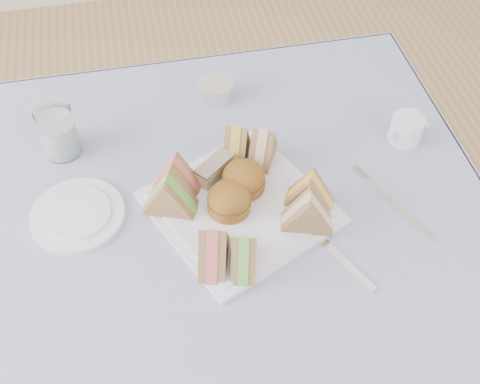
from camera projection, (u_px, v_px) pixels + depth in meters
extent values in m
cube|color=brown|center=(222.00, 342.00, 1.32)|extent=(0.90, 0.90, 0.74)
cube|color=#9AA3CB|center=(216.00, 244.00, 1.03)|extent=(1.02, 1.02, 0.01)
cube|color=white|center=(240.00, 208.00, 1.07)|extent=(0.37, 0.37, 0.01)
cylinder|color=#9D6C1F|center=(229.00, 200.00, 1.04)|extent=(0.10, 0.10, 0.05)
cylinder|color=#9D6C1F|center=(244.00, 178.00, 1.07)|extent=(0.11, 0.11, 0.05)
cube|color=#CEC37A|center=(215.00, 169.00, 1.10)|extent=(0.08, 0.07, 0.04)
cylinder|color=white|center=(78.00, 215.00, 1.06)|extent=(0.19, 0.19, 0.01)
cylinder|color=white|center=(58.00, 132.00, 1.13)|extent=(0.09, 0.09, 0.10)
cylinder|color=white|center=(216.00, 91.00, 1.25)|extent=(0.08, 0.08, 0.04)
cube|color=white|center=(334.00, 252.00, 1.01)|extent=(0.10, 0.18, 0.00)
cube|color=white|center=(399.00, 209.00, 1.07)|extent=(0.08, 0.16, 0.00)
cylinder|color=white|center=(406.00, 129.00, 1.17)|extent=(0.08, 0.08, 0.06)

